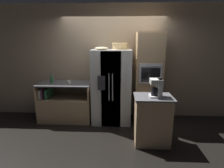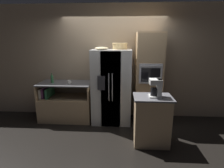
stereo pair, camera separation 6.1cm
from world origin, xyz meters
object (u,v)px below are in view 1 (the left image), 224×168
object	(u,v)px
wall_oven	(148,78)
refrigerator	(112,87)
wicker_basket	(120,46)
bottle_tall	(52,79)
fruit_bowl	(102,48)
mug	(69,82)
coffee_maker	(157,87)

from	to	relation	value
wall_oven	refrigerator	bearing A→B (deg)	-175.75
wicker_basket	bottle_tall	size ratio (longest dim) A/B	1.49
wall_oven	wicker_basket	size ratio (longest dim) A/B	5.97
wall_oven	bottle_tall	bearing A→B (deg)	-178.33
refrigerator	wall_oven	size ratio (longest dim) A/B	0.82
bottle_tall	wicker_basket	bearing A→B (deg)	3.08
fruit_bowl	bottle_tall	distance (m)	1.42
fruit_bowl	mug	world-z (taller)	fruit_bowl
wicker_basket	coffee_maker	distance (m)	1.42
bottle_tall	mug	size ratio (longest dim) A/B	2.14
refrigerator	coffee_maker	distance (m)	1.31
wall_oven	mug	xyz separation A→B (m)	(-1.88, -0.11, -0.08)
mug	fruit_bowl	bearing A→B (deg)	-1.77
fruit_bowl	mug	distance (m)	1.12
wicker_basket	bottle_tall	xyz separation A→B (m)	(-1.63, -0.09, -0.77)
refrigerator	fruit_bowl	bearing A→B (deg)	-161.08
refrigerator	wicker_basket	size ratio (longest dim) A/B	4.90
fruit_bowl	bottle_tall	world-z (taller)	fruit_bowl
refrigerator	wall_oven	world-z (taller)	wall_oven
wall_oven	coffee_maker	xyz separation A→B (m)	(0.01, -1.00, 0.06)
refrigerator	fruit_bowl	size ratio (longest dim) A/B	5.94
wicker_basket	mug	distance (m)	1.47
refrigerator	bottle_tall	xyz separation A→B (m)	(-1.44, -0.00, 0.18)
fruit_bowl	coffee_maker	bearing A→B (deg)	-38.31
wall_oven	fruit_bowl	world-z (taller)	wall_oven
wicker_basket	coffee_maker	size ratio (longest dim) A/B	1.08
coffee_maker	mug	bearing A→B (deg)	154.83
fruit_bowl	mug	xyz separation A→B (m)	(-0.80, 0.02, -0.79)
coffee_maker	wall_oven	bearing A→B (deg)	90.60
refrigerator	bottle_tall	world-z (taller)	refrigerator
wall_oven	fruit_bowl	bearing A→B (deg)	-172.66
bottle_tall	coffee_maker	world-z (taller)	coffee_maker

